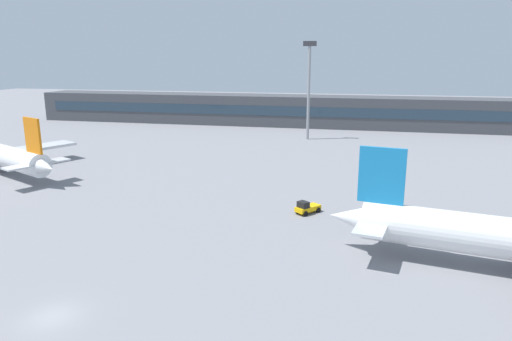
% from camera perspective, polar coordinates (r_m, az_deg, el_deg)
% --- Properties ---
extents(ground_plane, '(400.00, 400.00, 0.00)m').
position_cam_1_polar(ground_plane, '(75.68, -5.66, -1.90)').
color(ground_plane, gray).
extents(terminal_building, '(156.19, 12.13, 9.00)m').
position_cam_1_polar(terminal_building, '(142.89, 3.35, 7.36)').
color(terminal_building, '#3F4247').
rests_on(terminal_building, ground_plane).
extents(baggage_tug_yellow, '(3.41, 3.75, 1.75)m').
position_cam_1_polar(baggage_tug_yellow, '(62.54, 6.21, -4.53)').
color(baggage_tug_yellow, '#F2B20C').
rests_on(baggage_tug_yellow, ground_plane).
extents(floodlight_tower_west, '(3.20, 0.80, 24.04)m').
position_cam_1_polar(floodlight_tower_west, '(117.65, 6.48, 10.58)').
color(floodlight_tower_west, gray).
rests_on(floodlight_tower_west, ground_plane).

